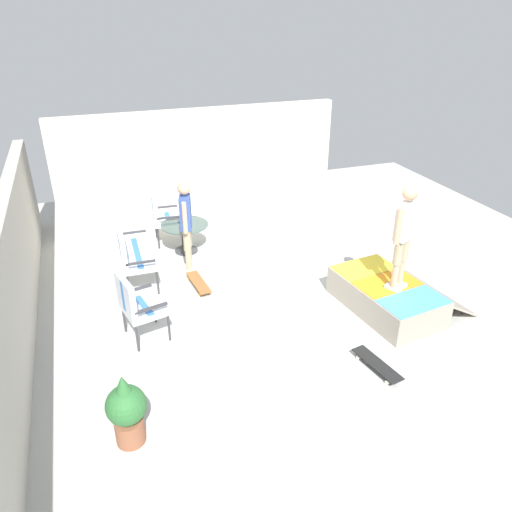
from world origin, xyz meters
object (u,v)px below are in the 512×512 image
patio_chair_by_wall (136,302)px  skateboard_by_bench (199,283)px  patio_table (185,232)px  person_watching (186,221)px  potted_plant (127,409)px  patio_bench (130,249)px  skate_ramp (387,295)px  skateboard_spare (377,364)px  person_skater (404,231)px  patio_chair_near_house (162,214)px

patio_chair_by_wall → skateboard_by_bench: (1.11, -1.14, -0.53)m
patio_table → person_watching: 0.96m
patio_chair_by_wall → potted_plant: patio_chair_by_wall is taller
patio_bench → patio_table: 1.39m
skate_ramp → patio_bench: 4.30m
patio_chair_by_wall → person_watching: (1.74, -1.13, 0.36)m
skateboard_spare → patio_bench: bearing=38.0°
patio_chair_by_wall → skateboard_by_bench: patio_chair_by_wall is taller
patio_bench → skateboard_spare: size_ratio=1.54×
patio_bench → person_watching: (0.03, -1.00, 0.36)m
skateboard_by_bench → patio_bench: bearing=59.2°
person_skater → skateboard_spare: 1.94m
patio_chair_by_wall → person_skater: size_ratio=0.63×
person_watching → potted_plant: (-3.59, 1.49, -0.51)m
person_skater → patio_table: bearing=38.5°
person_watching → patio_bench: bearing=91.7°
potted_plant → skateboard_by_bench: bearing=-26.9°
patio_table → potted_plant: (-4.36, 1.60, 0.06)m
patio_chair_near_house → patio_table: size_ratio=1.13×
potted_plant → patio_chair_by_wall: bearing=-11.0°
patio_chair_near_house → potted_plant: size_ratio=1.11×
person_watching → person_skater: (-2.43, -2.66, 0.43)m
patio_bench → person_skater: 4.45m
person_skater → skate_ramp: bearing=6.2°
skateboard_spare → patio_chair_near_house: bearing=21.8°
patio_bench → patio_chair_near_house: size_ratio=1.24×
skateboard_spare → skate_ramp: bearing=-37.4°
patio_bench → patio_table: size_ratio=1.40×
patio_chair_by_wall → skateboard_by_bench: bearing=-45.8°
patio_bench → person_skater: person_skater is taller
skate_ramp → patio_table: bearing=39.7°
patio_chair_near_house → person_watching: (-1.33, -0.22, 0.36)m
patio_chair_by_wall → person_skater: 3.93m
patio_table → skateboard_by_bench: (-1.40, 0.10, -0.32)m
skate_ramp → patio_chair_by_wall: size_ratio=1.86×
patio_table → skateboard_spare: patio_table is taller
skateboard_by_bench → skateboard_spare: 3.33m
skateboard_by_bench → potted_plant: (-2.96, 1.50, 0.38)m
skate_ramp → skateboard_spare: bearing=142.6°
patio_chair_near_house → person_skater: person_skater is taller
skate_ramp → skateboard_spare: (-1.22, 0.93, -0.15)m
patio_chair_near_house → skateboard_by_bench: bearing=-173.3°
patio_bench → person_watching: bearing=-88.3°
patio_chair_by_wall → patio_table: bearing=-26.4°
person_watching → potted_plant: 3.92m
skate_ramp → person_watching: size_ratio=1.14×
skateboard_by_bench → potted_plant: bearing=153.1°
person_watching → skate_ramp: bearing=-130.8°
skate_ramp → patio_chair_near_house: size_ratio=1.86×
skate_ramp → patio_chair_by_wall: patio_chair_by_wall is taller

